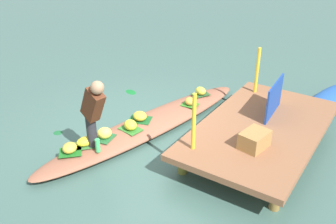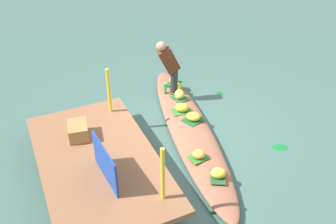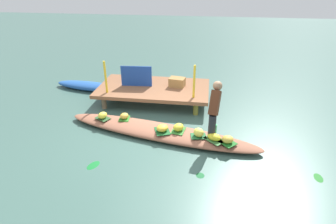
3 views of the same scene
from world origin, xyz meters
The scene contains 27 objects.
canal_water centered at (0.00, 0.00, 0.00)m, with size 40.00×40.00×0.00m, color #3D5E55.
dock_platform centered at (-0.50, 1.91, 0.38)m, with size 3.20×1.80×0.44m.
vendor_boat centered at (0.00, 0.00, 0.10)m, with size 4.72×0.78×0.20m, color #905740.
moored_boat centered at (-2.71, 2.47, 0.11)m, with size 2.42×0.57×0.23m, color #2353A1.
leaf_mat_0 centered at (-0.93, 0.31, 0.21)m, with size 0.31×0.25×0.01m, color #327625.
banana_bunch_0 centered at (-0.93, 0.31, 0.28)m, with size 0.22×0.19×0.15m, color gold.
leaf_mat_1 centered at (0.45, -0.06, 0.21)m, with size 0.37×0.28×0.01m, color #32752C.
banana_bunch_1 centered at (0.45, -0.06, 0.29)m, with size 0.27×0.21×0.17m, color yellow.
leaf_mat_2 centered at (1.53, -0.41, 0.21)m, with size 0.34×0.29×0.01m, color #1C6621.
banana_bunch_2 centered at (1.53, -0.41, 0.29)m, with size 0.25×0.22×0.16m, color gold.
leaf_mat_3 centered at (1.25, -0.35, 0.21)m, with size 0.42×0.25×0.01m, color #3B7139.
banana_bunch_3 centered at (1.25, -0.35, 0.28)m, with size 0.30×0.19×0.15m, color yellow.
leaf_mat_4 centered at (-1.46, 0.25, 0.21)m, with size 0.35×0.24×0.01m, color #295028.
banana_bunch_4 centered at (-1.46, 0.25, 0.29)m, with size 0.25×0.18×0.16m, color yellow.
leaf_mat_5 centered at (0.92, -0.24, 0.21)m, with size 0.33×0.26×0.01m, color #225D31.
banana_bunch_5 centered at (0.92, -0.24, 0.30)m, with size 0.24×0.20×0.19m, color #F8E553.
leaf_mat_6 centered at (0.09, -0.14, 0.21)m, with size 0.39×0.31×0.01m, color #195525.
banana_bunch_6 centered at (0.09, -0.14, 0.28)m, with size 0.28×0.24×0.15m, color gold.
vendor_person centered at (1.22, -0.14, 0.89)m, with size 0.27×0.51×1.21m.
water_bottle centered at (1.27, -0.06, 0.31)m, with size 0.08×0.08×0.22m, color #41B665.
market_banner centered at (-1.00, 1.91, 0.74)m, with size 0.89×0.03×0.60m, color navy.
railing_post_west centered at (-1.70, 1.31, 0.89)m, with size 0.06×0.06×0.89m, color yellow.
railing_post_east centered at (0.70, 1.31, 0.89)m, with size 0.06×0.06×0.89m, color yellow.
produce_crate centered at (0.18, 2.05, 0.57)m, with size 0.44×0.32×0.26m, color #9F733F.
drifting_plant_0 centered at (1.01, -1.31, 0.00)m, with size 0.16×0.17×0.01m, color #19592D.
drifting_plant_1 centered at (-1.10, -1.31, 0.00)m, with size 0.31×0.19×0.01m, color #156D2B.
drifting_plant_2 centered at (3.20, -1.06, 0.00)m, with size 0.27×0.16×0.01m, color #226D25.
Camera 3 is at (0.99, -5.42, 3.42)m, focal length 29.32 mm.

